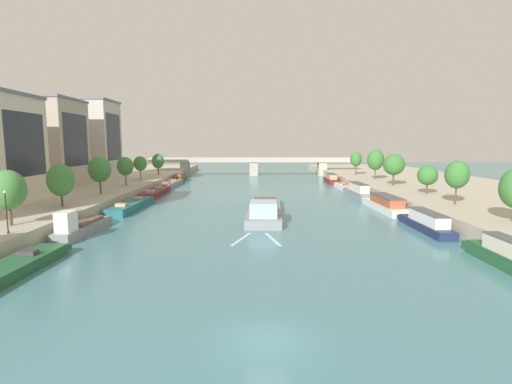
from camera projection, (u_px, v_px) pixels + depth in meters
The scene contains 32 objects.
ground_plane at pixel (267, 342), 20.92m from camera, with size 400.00×400.00×0.00m, color teal.
quay_left at pixel (47, 194), 74.81m from camera, with size 36.00×170.00×2.08m, color #B2A893.
quay_right at pixel (461, 193), 75.85m from camera, with size 36.00×170.00×2.08m, color #B2A893.
barge_midriver at pixel (265, 209), 57.77m from camera, with size 6.09×23.65×3.16m.
wake_behind_barge at pixel (257, 239), 43.41m from camera, with size 5.59×6.05×0.03m.
moored_boat_left_downstream at pixel (7, 271), 30.95m from camera, with size 3.64×15.20×2.15m.
moored_boat_left_lone at pixel (81, 227), 45.48m from camera, with size 2.60×12.21×3.43m.
moored_boat_left_midway at pixel (132, 205), 62.99m from camera, with size 3.46×16.25×2.35m.
moored_boat_left_upstream at pixel (156, 192), 80.12m from camera, with size 3.24×15.67×2.25m.
moored_boat_left_near at pixel (171, 184), 96.50m from camera, with size 3.67×15.85×2.33m.
moored_boat_left_end at pixel (181, 178), 109.68m from camera, with size 1.90×10.08×2.45m.
moored_boat_right_end at pixel (510, 257), 32.93m from camera, with size 2.06×11.61×2.72m.
moored_boat_right_gap_after at pixel (426, 222), 47.67m from camera, with size 2.35×12.59×2.50m.
moored_boat_right_near at pixel (385, 204), 61.93m from camera, with size 3.36×14.85×2.56m.
moored_boat_right_far at pixel (358, 191), 77.12m from camera, with size 2.65×13.59×2.96m.
moored_boat_right_second at pixel (343, 187), 91.33m from camera, with size 2.42×11.26×2.16m.
moored_boat_right_downstream at pixel (331, 179), 104.70m from camera, with size 2.78×12.08×2.69m.
tree_left_nearest at pixel (8, 190), 40.61m from camera, with size 3.62×3.62×6.08m.
tree_left_past_mid at pixel (61, 180), 52.76m from camera, with size 3.65×3.65×6.07m.
tree_left_midway at pixel (100, 169), 65.96m from camera, with size 3.86×3.86×6.72m.
tree_left_second at pixel (125, 166), 79.30m from camera, with size 3.39×3.39×6.07m.
tree_left_far at pixel (140, 164), 91.80m from camera, with size 3.22×3.22×5.79m.
tree_left_third at pixel (158, 161), 106.30m from camera, with size 3.40×3.40×5.98m.
tree_right_end_of_row at pixel (457, 175), 54.43m from camera, with size 3.35×3.35×6.44m.
tree_right_nearest at pixel (428, 175), 65.79m from camera, with size 3.43×3.43×5.12m.
tree_right_distant at pixel (394, 165), 79.34m from camera, with size 4.39×4.39×6.66m.
tree_right_third at pixel (376, 160), 92.53m from camera, with size 4.01×4.01×7.42m.
tree_right_second at pixel (356, 159), 106.66m from camera, with size 3.22×3.22×6.50m.
lamppost_left_bank at pixel (6, 210), 37.15m from camera, with size 0.28×0.28×4.30m.
building_left_far_end at pixel (47, 143), 75.86m from camera, with size 12.00×13.34×17.85m.
building_left_corner at pixel (86, 140), 93.55m from camera, with size 14.34×11.91×19.48m.
bridge_far at pixel (254, 164), 128.50m from camera, with size 70.90×4.40×6.11m.
Camera 1 is at (-0.84, -19.67, 10.98)m, focal length 26.43 mm.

